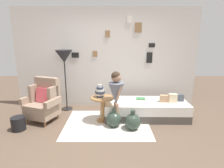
{
  "coord_description": "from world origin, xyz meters",
  "views": [
    {
      "loc": [
        0.16,
        -3.02,
        1.84
      ],
      "look_at": [
        0.15,
        0.95,
        0.85
      ],
      "focal_mm": 29.78,
      "sensor_mm": 36.0,
      "label": 1
    }
  ],
  "objects_px": {
    "daybed": "(146,109)",
    "magazine_basket": "(19,123)",
    "demijohn_far": "(133,122)",
    "person_child": "(117,91)",
    "vase_striped": "(100,92)",
    "armchair": "(44,101)",
    "floor_lamp": "(65,58)",
    "demijohn_near": "(114,119)",
    "side_table": "(103,104)",
    "book_on_daybed": "(141,99)"
  },
  "relations": [
    {
      "from": "person_child",
      "to": "demijohn_far",
      "type": "height_order",
      "value": "person_child"
    },
    {
      "from": "demijohn_far",
      "to": "magazine_basket",
      "type": "height_order",
      "value": "demijohn_far"
    },
    {
      "from": "demijohn_near",
      "to": "magazine_basket",
      "type": "bearing_deg",
      "value": -175.59
    },
    {
      "from": "floor_lamp",
      "to": "magazine_basket",
      "type": "height_order",
      "value": "floor_lamp"
    },
    {
      "from": "demijohn_far",
      "to": "person_child",
      "type": "bearing_deg",
      "value": 149.67
    },
    {
      "from": "vase_striped",
      "to": "book_on_daybed",
      "type": "bearing_deg",
      "value": 20.29
    },
    {
      "from": "armchair",
      "to": "magazine_basket",
      "type": "distance_m",
      "value": 0.69
    },
    {
      "from": "daybed",
      "to": "side_table",
      "type": "height_order",
      "value": "side_table"
    },
    {
      "from": "daybed",
      "to": "magazine_basket",
      "type": "relative_size",
      "value": 6.83
    },
    {
      "from": "person_child",
      "to": "book_on_daybed",
      "type": "height_order",
      "value": "person_child"
    },
    {
      "from": "daybed",
      "to": "person_child",
      "type": "relative_size",
      "value": 1.62
    },
    {
      "from": "armchair",
      "to": "vase_striped",
      "type": "bearing_deg",
      "value": -3.32
    },
    {
      "from": "side_table",
      "to": "book_on_daybed",
      "type": "bearing_deg",
      "value": 22.06
    },
    {
      "from": "person_child",
      "to": "magazine_basket",
      "type": "height_order",
      "value": "person_child"
    },
    {
      "from": "side_table",
      "to": "armchair",
      "type": "bearing_deg",
      "value": 176.35
    },
    {
      "from": "side_table",
      "to": "person_child",
      "type": "xyz_separation_m",
      "value": [
        0.29,
        -0.19,
        0.36
      ]
    },
    {
      "from": "demijohn_near",
      "to": "floor_lamp",
      "type": "bearing_deg",
      "value": 140.83
    },
    {
      "from": "daybed",
      "to": "person_child",
      "type": "bearing_deg",
      "value": -149.96
    },
    {
      "from": "vase_striped",
      "to": "floor_lamp",
      "type": "bearing_deg",
      "value": 141.89
    },
    {
      "from": "floor_lamp",
      "to": "demijohn_near",
      "type": "xyz_separation_m",
      "value": [
        1.23,
        -1.0,
        -1.18
      ]
    },
    {
      "from": "daybed",
      "to": "side_table",
      "type": "bearing_deg",
      "value": -167.75
    },
    {
      "from": "floor_lamp",
      "to": "book_on_daybed",
      "type": "distance_m",
      "value": 2.14
    },
    {
      "from": "floor_lamp",
      "to": "person_child",
      "type": "distance_m",
      "value": 1.69
    },
    {
      "from": "armchair",
      "to": "side_table",
      "type": "xyz_separation_m",
      "value": [
        1.34,
        -0.09,
        -0.04
      ]
    },
    {
      "from": "daybed",
      "to": "demijohn_near",
      "type": "bearing_deg",
      "value": -147.72
    },
    {
      "from": "person_child",
      "to": "book_on_daybed",
      "type": "bearing_deg",
      "value": 42.55
    },
    {
      "from": "daybed",
      "to": "book_on_daybed",
      "type": "distance_m",
      "value": 0.28
    },
    {
      "from": "side_table",
      "to": "book_on_daybed",
      "type": "height_order",
      "value": "side_table"
    },
    {
      "from": "demijohn_near",
      "to": "side_table",
      "type": "bearing_deg",
      "value": 132.98
    },
    {
      "from": "armchair",
      "to": "daybed",
      "type": "distance_m",
      "value": 2.36
    },
    {
      "from": "side_table",
      "to": "magazine_basket",
      "type": "distance_m",
      "value": 1.78
    },
    {
      "from": "daybed",
      "to": "demijohn_far",
      "type": "relative_size",
      "value": 4.56
    },
    {
      "from": "side_table",
      "to": "magazine_basket",
      "type": "bearing_deg",
      "value": -166.44
    },
    {
      "from": "armchair",
      "to": "book_on_daybed",
      "type": "height_order",
      "value": "armchair"
    },
    {
      "from": "side_table",
      "to": "floor_lamp",
      "type": "bearing_deg",
      "value": 143.1
    },
    {
      "from": "armchair",
      "to": "vase_striped",
      "type": "xyz_separation_m",
      "value": [
        1.29,
        -0.07,
        0.25
      ]
    },
    {
      "from": "person_child",
      "to": "demijohn_far",
      "type": "bearing_deg",
      "value": -30.33
    },
    {
      "from": "armchair",
      "to": "demijohn_far",
      "type": "bearing_deg",
      "value": -13.52
    },
    {
      "from": "vase_striped",
      "to": "demijohn_far",
      "type": "xyz_separation_m",
      "value": [
        0.69,
        -0.4,
        -0.52
      ]
    },
    {
      "from": "magazine_basket",
      "to": "demijohn_near",
      "type": "bearing_deg",
      "value": 4.41
    },
    {
      "from": "book_on_daybed",
      "to": "magazine_basket",
      "type": "distance_m",
      "value": 2.74
    },
    {
      "from": "vase_striped",
      "to": "person_child",
      "type": "distance_m",
      "value": 0.41
    },
    {
      "from": "side_table",
      "to": "demijohn_near",
      "type": "height_order",
      "value": "side_table"
    },
    {
      "from": "floor_lamp",
      "to": "demijohn_near",
      "type": "bearing_deg",
      "value": -39.17
    },
    {
      "from": "side_table",
      "to": "floor_lamp",
      "type": "distance_m",
      "value": 1.55
    },
    {
      "from": "demijohn_far",
      "to": "armchair",
      "type": "bearing_deg",
      "value": 166.48
    },
    {
      "from": "vase_striped",
      "to": "magazine_basket",
      "type": "distance_m",
      "value": 1.79
    },
    {
      "from": "daybed",
      "to": "demijohn_far",
      "type": "distance_m",
      "value": 0.71
    },
    {
      "from": "vase_striped",
      "to": "magazine_basket",
      "type": "relative_size",
      "value": 1.03
    },
    {
      "from": "daybed",
      "to": "person_child",
      "type": "distance_m",
      "value": 0.99
    }
  ]
}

